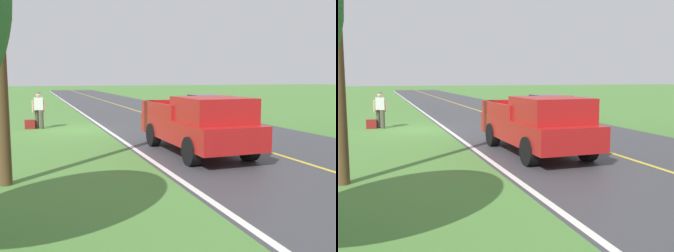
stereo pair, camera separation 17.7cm
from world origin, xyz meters
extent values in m
plane|color=#4C7F38|center=(0.00, 0.00, 0.00)|extent=(200.00, 200.00, 0.00)
cube|color=#3D3D42|center=(-5.29, 0.00, 0.00)|extent=(8.31, 120.00, 0.00)
cube|color=silver|center=(-1.31, 0.00, 0.01)|extent=(0.16, 117.60, 0.00)
cube|color=gold|center=(-5.29, 0.00, 0.01)|extent=(0.14, 117.60, 0.00)
cylinder|color=#4C473D|center=(1.48, -0.99, 0.44)|extent=(0.18, 0.18, 0.88)
cylinder|color=#4C473D|center=(1.68, -1.25, 0.44)|extent=(0.18, 0.18, 0.88)
cube|color=white|center=(1.58, -1.12, 1.17)|extent=(0.42, 0.29, 0.58)
sphere|color=tan|center=(1.58, -1.12, 1.57)|extent=(0.23, 0.23, 0.23)
sphere|color=#4C564C|center=(1.58, -1.12, 1.65)|extent=(0.20, 0.20, 0.20)
cube|color=navy|center=(1.57, -1.32, 1.20)|extent=(0.33, 0.22, 0.44)
cylinder|color=tan|center=(1.32, -1.08, 1.06)|extent=(0.10, 0.10, 0.58)
cylinder|color=tan|center=(1.84, -1.12, 1.06)|extent=(0.10, 0.10, 0.58)
cube|color=maroon|center=(2.00, -1.10, 0.22)|extent=(0.47, 0.23, 0.44)
cube|color=#B21919|center=(-3.02, 6.72, 0.75)|extent=(2.10, 5.44, 0.70)
cube|color=#B21919|center=(-3.04, 7.91, 1.46)|extent=(1.88, 2.19, 0.72)
cube|color=black|center=(-3.04, 7.91, 1.53)|extent=(1.70, 1.33, 0.43)
cube|color=#B21919|center=(-3.94, 5.62, 1.33)|extent=(0.16, 3.03, 0.45)
cube|color=#B21919|center=(-2.06, 5.66, 1.33)|extent=(0.16, 3.03, 0.45)
cube|color=#B21919|center=(-2.97, 4.13, 1.33)|extent=(1.84, 0.13, 0.45)
cylinder|color=black|center=(-3.96, 8.45, 0.40)|extent=(0.32, 0.81, 0.80)
cylinder|color=black|center=(-2.16, 8.48, 0.40)|extent=(0.32, 0.81, 0.80)
cylinder|color=black|center=(-3.89, 5.15, 0.40)|extent=(0.32, 0.81, 0.80)
cylinder|color=black|center=(-2.09, 5.18, 0.40)|extent=(0.32, 0.81, 0.80)
cube|color=red|center=(-7.55, -2.07, 0.64)|extent=(1.94, 4.44, 0.62)
cube|color=black|center=(-7.56, -1.87, 1.18)|extent=(1.68, 2.41, 0.46)
cylinder|color=black|center=(-6.68, -3.45, 0.33)|extent=(0.25, 0.66, 0.66)
cylinder|color=black|center=(-8.37, -3.49, 0.33)|extent=(0.25, 0.66, 0.66)
cylinder|color=black|center=(-6.74, -0.65, 0.33)|extent=(0.25, 0.66, 0.66)
cylinder|color=black|center=(-8.42, -0.69, 0.33)|extent=(0.25, 0.66, 0.66)
camera|label=1|loc=(1.90, 18.06, 2.38)|focal=41.59mm
camera|label=2|loc=(1.73, 18.12, 2.38)|focal=41.59mm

